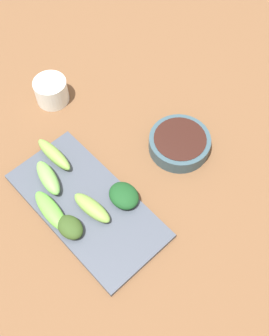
# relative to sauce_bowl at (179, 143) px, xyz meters

# --- Properties ---
(tabletop) EXTENTS (2.10, 2.10, 0.02)m
(tabletop) POSITION_rel_sauce_bowl_xyz_m (0.12, -0.03, -0.03)
(tabletop) COLOR brown
(tabletop) RESTS_ON ground
(sauce_bowl) EXTENTS (0.13, 0.13, 0.03)m
(sauce_bowl) POSITION_rel_sauce_bowl_xyz_m (0.00, 0.00, 0.00)
(sauce_bowl) COLOR #324C55
(sauce_bowl) RESTS_ON tabletop
(serving_plate) EXTENTS (0.16, 0.32, 0.01)m
(serving_plate) POSITION_rel_sauce_bowl_xyz_m (0.23, -0.03, -0.01)
(serving_plate) COLOR #424A56
(serving_plate) RESTS_ON tabletop
(broccoli_stalk_0) EXTENTS (0.03, 0.10, 0.03)m
(broccoli_stalk_0) POSITION_rel_sauce_bowl_xyz_m (0.21, -0.15, 0.01)
(broccoli_stalk_0) COLOR #77A544
(broccoli_stalk_0) RESTS_ON serving_plate
(broccoli_stalk_1) EXTENTS (0.04, 0.10, 0.02)m
(broccoli_stalk_1) POSITION_rel_sauce_bowl_xyz_m (0.29, -0.06, 0.00)
(broccoli_stalk_1) COLOR #5EB13E
(broccoli_stalk_1) RESTS_ON serving_plate
(broccoli_stalk_2) EXTENTS (0.05, 0.09, 0.03)m
(broccoli_stalk_2) POSITION_rel_sauce_bowl_xyz_m (0.25, -0.11, 0.01)
(broccoli_stalk_2) COLOR #70B250
(broccoli_stalk_2) RESTS_ON serving_plate
(broccoli_leafy_3) EXTENTS (0.04, 0.06, 0.03)m
(broccoli_leafy_3) POSITION_rel_sauce_bowl_xyz_m (0.28, -0.00, 0.01)
(broccoli_leafy_3) COLOR #304A1C
(broccoli_leafy_3) RESTS_ON serving_plate
(broccoli_stalk_4) EXTENTS (0.04, 0.09, 0.02)m
(broccoli_stalk_4) POSITION_rel_sauce_bowl_xyz_m (0.23, -0.01, 0.01)
(broccoli_stalk_4) COLOR #739E41
(broccoli_stalk_4) RESTS_ON serving_plate
(broccoli_leafy_5) EXTENTS (0.05, 0.06, 0.03)m
(broccoli_leafy_5) POSITION_rel_sauce_bowl_xyz_m (0.17, 0.01, 0.01)
(broccoli_leafy_5) COLOR #17451D
(broccoli_leafy_5) RESTS_ON serving_plate
(tea_cup) EXTENTS (0.07, 0.07, 0.06)m
(tea_cup) POSITION_rel_sauce_bowl_xyz_m (0.11, -0.28, 0.01)
(tea_cup) COLOR white
(tea_cup) RESTS_ON tabletop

